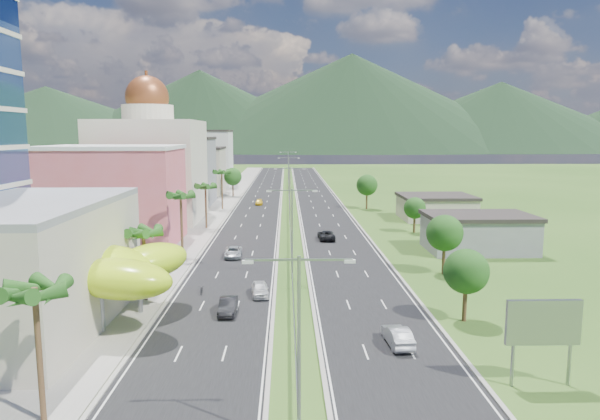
{
  "coord_description": "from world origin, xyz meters",
  "views": [
    {
      "loc": [
        -0.65,
        -52.79,
        17.49
      ],
      "look_at": [
        1.2,
        20.02,
        7.0
      ],
      "focal_mm": 32.0,
      "sensor_mm": 36.0,
      "label": 1
    }
  ],
  "objects": [
    {
      "name": "road_left",
      "position": [
        -7.5,
        90.0,
        0.02
      ],
      "size": [
        11.0,
        260.0,
        0.04
      ],
      "primitive_type": "cube",
      "color": "black",
      "rests_on": "ground"
    },
    {
      "name": "mountain_ridge",
      "position": [
        60.0,
        450.0,
        0.0
      ],
      "size": [
        860.0,
        140.0,
        90.0
      ],
      "primitive_type": null,
      "color": "black",
      "rests_on": "ground"
    },
    {
      "name": "midrise_white",
      "position": [
        -27.0,
        125.0,
        9.0
      ],
      "size": [
        16.0,
        15.0,
        18.0
      ],
      "primitive_type": "cube",
      "color": "silver",
      "rests_on": "ground"
    },
    {
      "name": "leafy_tree_rb",
      "position": [
        19.0,
        12.0,
        5.18
      ],
      "size": [
        4.55,
        4.55,
        7.47
      ],
      "color": "#47301C",
      "rests_on": "ground"
    },
    {
      "name": "palm_tree_d",
      "position": [
        -15.5,
        45.0,
        7.54
      ],
      "size": [
        3.6,
        3.6,
        8.6
      ],
      "color": "#47301C",
      "rests_on": "ground"
    },
    {
      "name": "streetlight_median_d",
      "position": [
        0.0,
        95.0,
        6.75
      ],
      "size": [
        6.04,
        0.25,
        11.0
      ],
      "color": "gray",
      "rests_on": "ground"
    },
    {
      "name": "leafy_tree_rc",
      "position": [
        22.0,
        40.0,
        4.37
      ],
      "size": [
        3.85,
        3.85,
        6.33
      ],
      "color": "#47301C",
      "rests_on": "ground"
    },
    {
      "name": "shed_near",
      "position": [
        28.0,
        25.0,
        2.5
      ],
      "size": [
        15.0,
        10.0,
        5.0
      ],
      "primitive_type": "cube",
      "color": "gray",
      "rests_on": "ground"
    },
    {
      "name": "midrise_beige",
      "position": [
        -27.0,
        102.0,
        6.5
      ],
      "size": [
        16.0,
        15.0,
        13.0
      ],
      "primitive_type": "cube",
      "color": "#B0A891",
      "rests_on": "ground"
    },
    {
      "name": "car_dark_left",
      "position": [
        -6.41,
        -2.35,
        0.8
      ],
      "size": [
        1.61,
        4.6,
        1.52
      ],
      "primitive_type": "imported",
      "rotation": [
        0.0,
        0.0,
        0.0
      ],
      "color": "black",
      "rests_on": "road_left"
    },
    {
      "name": "car_white_near_left",
      "position": [
        -3.55,
        3.27,
        0.79
      ],
      "size": [
        2.2,
        4.56,
        1.5
      ],
      "primitive_type": "imported",
      "rotation": [
        0.0,
        0.0,
        0.1
      ],
      "color": "silver",
      "rests_on": "road_left"
    },
    {
      "name": "leafy_tree_lfar",
      "position": [
        -15.5,
        95.0,
        5.58
      ],
      "size": [
        4.9,
        4.9,
        8.05
      ],
      "color": "#47301C",
      "rests_on": "ground"
    },
    {
      "name": "streetlight_median_b",
      "position": [
        0.0,
        10.0,
        6.75
      ],
      "size": [
        6.04,
        0.25,
        11.0
      ],
      "color": "gray",
      "rests_on": "ground"
    },
    {
      "name": "shed_far",
      "position": [
        30.0,
        55.0,
        2.2
      ],
      "size": [
        14.0,
        12.0,
        4.4
      ],
      "primitive_type": "cube",
      "color": "#B0A891",
      "rests_on": "ground"
    },
    {
      "name": "pink_shophouse",
      "position": [
        -28.0,
        32.0,
        7.5
      ],
      "size": [
        20.0,
        15.0,
        15.0
      ],
      "primitive_type": "cube",
      "color": "#D8585F",
      "rests_on": "ground"
    },
    {
      "name": "car_silver_right",
      "position": [
        8.53,
        -10.65,
        0.84
      ],
      "size": [
        2.04,
        4.96,
        1.6
      ],
      "primitive_type": "imported",
      "rotation": [
        0.0,
        0.0,
        3.21
      ],
      "color": "#9A9CA2",
      "rests_on": "road_right"
    },
    {
      "name": "car_dark_far_right",
      "position": [
        5.9,
        33.9,
        0.81
      ],
      "size": [
        2.76,
        5.61,
        1.53
      ],
      "primitive_type": "imported",
      "rotation": [
        0.0,
        0.0,
        3.18
      ],
      "color": "black",
      "rests_on": "road_right"
    },
    {
      "name": "streetlight_median_c",
      "position": [
        0.0,
        50.0,
        6.75
      ],
      "size": [
        6.04,
        0.25,
        11.0
      ],
      "color": "gray",
      "rests_on": "ground"
    },
    {
      "name": "motorcycle",
      "position": [
        -10.02,
        4.29,
        0.61
      ],
      "size": [
        0.68,
        1.81,
        1.13
      ],
      "primitive_type": "imported",
      "rotation": [
        0.0,
        0.0,
        0.08
      ],
      "color": "black",
      "rests_on": "road_left"
    },
    {
      "name": "streetlight_median_a",
      "position": [
        0.0,
        -25.0,
        6.75
      ],
      "size": [
        6.04,
        0.25,
        11.0
      ],
      "color": "gray",
      "rests_on": "ground"
    },
    {
      "name": "ground",
      "position": [
        0.0,
        0.0,
        0.0
      ],
      "size": [
        500.0,
        500.0,
        0.0
      ],
      "primitive_type": "plane",
      "color": "#2D5119",
      "rests_on": "ground"
    },
    {
      "name": "billboard",
      "position": [
        17.0,
        -18.0,
        4.42
      ],
      "size": [
        5.2,
        0.35,
        6.2
      ],
      "color": "gray",
      "rests_on": "ground"
    },
    {
      "name": "lime_canopy",
      "position": [
        -20.0,
        -4.0,
        4.99
      ],
      "size": [
        18.0,
        15.0,
        7.4
      ],
      "color": "#B3DF15",
      "rests_on": "ground"
    },
    {
      "name": "road_right",
      "position": [
        7.5,
        90.0,
        0.02
      ],
      "size": [
        11.0,
        260.0,
        0.04
      ],
      "primitive_type": "cube",
      "color": "black",
      "rests_on": "ground"
    },
    {
      "name": "leafy_tree_ra",
      "position": [
        16.0,
        -5.0,
        4.78
      ],
      "size": [
        4.2,
        4.2,
        6.9
      ],
      "color": "#47301C",
      "rests_on": "ground"
    },
    {
      "name": "palm_tree_c",
      "position": [
        -15.5,
        22.0,
        8.5
      ],
      "size": [
        3.6,
        3.6,
        9.6
      ],
      "color": "#47301C",
      "rests_on": "ground"
    },
    {
      "name": "palm_tree_a",
      "position": [
        -15.5,
        -22.0,
        8.02
      ],
      "size": [
        3.6,
        3.6,
        9.1
      ],
      "color": "#47301C",
      "rests_on": "ground"
    },
    {
      "name": "domed_building",
      "position": [
        -28.0,
        55.0,
        11.35
      ],
      "size": [
        20.0,
        20.0,
        28.7
      ],
      "color": "beige",
      "rests_on": "ground"
    },
    {
      "name": "leafy_tree_rd",
      "position": [
        18.0,
        70.0,
        5.58
      ],
      "size": [
        4.9,
        4.9,
        8.05
      ],
      "color": "#47301C",
      "rests_on": "ground"
    },
    {
      "name": "car_silver_mid_left",
      "position": [
        -8.24,
        21.63,
        0.76
      ],
      "size": [
        2.61,
        5.27,
        1.44
      ],
      "primitive_type": "imported",
      "rotation": [
        0.0,
        0.0,
        0.04
      ],
      "color": "#9FA2A6",
      "rests_on": "road_left"
    },
    {
      "name": "palm_tree_e",
      "position": [
        -15.5,
        70.0,
        8.31
      ],
      "size": [
        3.6,
        3.6,
        9.4
      ],
      "color": "#47301C",
      "rests_on": "ground"
    },
    {
      "name": "midrise_grey",
      "position": [
        -27.0,
        80.0,
        8.0
      ],
      "size": [
        16.0,
        15.0,
        16.0
      ],
      "primitive_type": "cube",
      "color": "gray",
      "rests_on": "ground"
    },
    {
      "name": "car_yellow_far_left",
      "position": [
        -7.41,
        77.64,
        0.66
      ],
      "size": [
        1.77,
        4.26,
        1.23
      ],
      "primitive_type": "imported",
      "rotation": [
        0.0,
        0.0,
        0.01
      ],
      "color": "gold",
      "rests_on": "road_left"
    },
    {
      "name": "sidewalk_left",
      "position": [
        -17.0,
        90.0,
        0.06
      ],
      "size": [
        7.0,
        260.0,
        0.12
      ],
      "primitive_type": "cube",
      "color": "gray",
      "rests_on": "ground"
    },
    {
      "name": "palm_tree_b",
      "position": [
        -15.5,
        2.0,
        7.06
      ],
      "size": [
        3.6,
        3.6,
        8.1
      ],
      "color": "#47301C",
      "rests_on": "ground"
    },
    {
      "name": "median_guardrail",
      "position": [
        0.0,
        71.99,
        0.62
      ],
      "size": [
        0.1,
        216.06,
        0.76
      ],
      "color": "gray",
      "rests_on": "ground"
    },
    {
      "name": "streetlight_median_e",
      "position": [
        0.0,
        140.0,
        6.75
      ],
      "size": [
        6.04,
        0.25,
        11.0
      ],
      "color": "gray",
      "rests_on": "ground"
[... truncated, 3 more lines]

